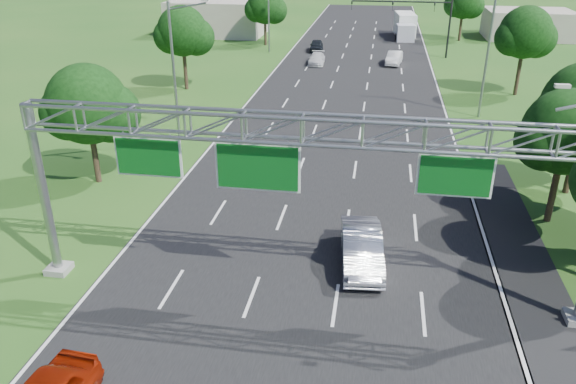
% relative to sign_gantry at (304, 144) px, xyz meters
% --- Properties ---
extents(ground, '(220.00, 220.00, 0.00)m').
position_rel_sign_gantry_xyz_m(ground, '(-0.33, 18.00, -6.89)').
color(ground, '#1F4F17').
rests_on(ground, ground).
extents(road, '(18.00, 180.00, 0.02)m').
position_rel_sign_gantry_xyz_m(road, '(-0.33, 18.00, -6.89)').
color(road, black).
rests_on(road, ground).
extents(road_flare, '(3.00, 30.00, 0.02)m').
position_rel_sign_gantry_xyz_m(road_flare, '(9.87, 2.00, -6.89)').
color(road_flare, black).
rests_on(road_flare, ground).
extents(sign_gantry, '(23.50, 1.00, 9.56)m').
position_rel_sign_gantry_xyz_m(sign_gantry, '(0.00, 0.00, 0.00)').
color(sign_gantry, gray).
rests_on(sign_gantry, ground).
extents(traffic_signal, '(12.21, 0.24, 7.00)m').
position_rel_sign_gantry_xyz_m(traffic_signal, '(7.15, 53.00, -1.72)').
color(traffic_signal, black).
rests_on(traffic_signal, ground).
extents(streetlight_l_near, '(2.97, 0.22, 10.16)m').
position_rel_sign_gantry_xyz_m(streetlight_l_near, '(-11.63, 18.00, -1.31)').
color(streetlight_l_near, gray).
rests_on(streetlight_l_near, ground).
extents(streetlight_l_far, '(2.97, 0.22, 10.16)m').
position_rel_sign_gantry_xyz_m(streetlight_l_far, '(-11.63, 53.00, -1.31)').
color(streetlight_l_far, gray).
rests_on(streetlight_l_far, ground).
extents(streetlight_r_mid, '(2.97, 0.22, 10.16)m').
position_rel_sign_gantry_xyz_m(streetlight_r_mid, '(10.97, 28.00, -1.31)').
color(streetlight_r_mid, gray).
rests_on(streetlight_r_mid, ground).
extents(tree_verge_la, '(5.76, 4.80, 7.40)m').
position_rel_sign_gantry_xyz_m(tree_verge_la, '(-14.25, 10.04, -2.13)').
color(tree_verge_la, '#2D2116').
rests_on(tree_verge_la, ground).
extents(tree_verge_lb, '(5.76, 4.80, 8.06)m').
position_rel_sign_gantry_xyz_m(tree_verge_lb, '(-16.25, 33.04, -1.48)').
color(tree_verge_lb, '#2D2116').
rests_on(tree_verge_lb, ground).
extents(tree_verge_lc, '(5.76, 4.80, 7.62)m').
position_rel_sign_gantry_xyz_m(tree_verge_lc, '(-13.25, 58.04, -1.92)').
color(tree_verge_lc, '#2D2116').
rests_on(tree_verge_lc, ground).
extents(tree_verge_rd, '(5.76, 4.80, 8.28)m').
position_rel_sign_gantry_xyz_m(tree_verge_rd, '(15.75, 36.04, -1.26)').
color(tree_verge_rd, '#2D2116').
rests_on(tree_verge_rd, ground).
extents(tree_verge_re, '(5.76, 4.80, 7.84)m').
position_rel_sign_gantry_xyz_m(tree_verge_re, '(13.75, 66.04, -1.70)').
color(tree_verge_re, '#2D2116').
rests_on(tree_verge_re, ground).
extents(building_left, '(14.00, 10.00, 5.00)m').
position_rel_sign_gantry_xyz_m(building_left, '(-22.33, 66.00, -4.39)').
color(building_left, '#AA9C8E').
rests_on(building_left, ground).
extents(building_right, '(12.00, 9.00, 4.00)m').
position_rel_sign_gantry_xyz_m(building_right, '(23.67, 70.00, -4.89)').
color(building_right, '#AA9C8E').
rests_on(building_right, ground).
extents(silver_sedan, '(2.36, 5.38, 1.72)m').
position_rel_sign_gantry_xyz_m(silver_sedan, '(2.37, 2.94, -6.03)').
color(silver_sedan, '#B6B9C2').
rests_on(silver_sedan, ground).
extents(car_queue_a, '(1.97, 4.49, 1.28)m').
position_rel_sign_gantry_xyz_m(car_queue_a, '(-4.83, 46.69, -6.25)').
color(car_queue_a, silver).
rests_on(car_queue_a, ground).
extents(car_queue_c, '(2.02, 4.34, 1.44)m').
position_rel_sign_gantry_xyz_m(car_queue_c, '(-5.81, 54.76, -6.17)').
color(car_queue_c, black).
rests_on(car_queue_c, ground).
extents(car_queue_d, '(2.16, 4.70, 1.49)m').
position_rel_sign_gantry_xyz_m(car_queue_d, '(4.22, 48.10, -6.14)').
color(car_queue_d, silver).
rests_on(car_queue_d, ground).
extents(box_truck, '(3.24, 9.13, 3.37)m').
position_rel_sign_gantry_xyz_m(box_truck, '(5.87, 67.64, -5.27)').
color(box_truck, white).
rests_on(box_truck, ground).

